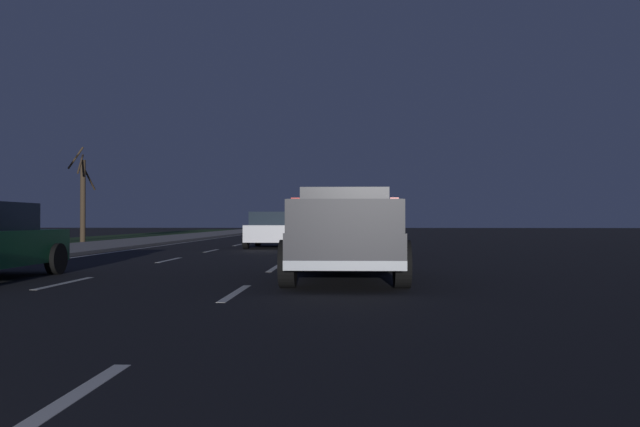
% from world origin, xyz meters
% --- Properties ---
extents(ground, '(144.00, 144.00, 0.00)m').
position_xyz_m(ground, '(27.00, 0.00, 0.00)').
color(ground, black).
extents(sidewalk_shoulder, '(108.00, 4.00, 0.12)m').
position_xyz_m(sidewalk_shoulder, '(27.00, 7.45, 0.06)').
color(sidewalk_shoulder, gray).
rests_on(sidewalk_shoulder, ground).
extents(lane_markings, '(108.00, 7.04, 0.01)m').
position_xyz_m(lane_markings, '(30.14, 3.03, 0.00)').
color(lane_markings, silver).
rests_on(lane_markings, ground).
extents(pickup_truck, '(5.44, 2.31, 1.87)m').
position_xyz_m(pickup_truck, '(12.56, -3.50, 0.91)').
color(pickup_truck, '#232328').
rests_on(pickup_truck, ground).
extents(sedan_silver, '(4.42, 2.06, 1.54)m').
position_xyz_m(sedan_silver, '(34.84, -3.62, 0.78)').
color(sedan_silver, '#B2B5BA').
rests_on(sedan_silver, ground).
extents(sedan_white, '(4.44, 2.09, 1.54)m').
position_xyz_m(sedan_white, '(26.88, -0.24, 0.78)').
color(sedan_white, silver).
rests_on(sedan_white, ground).
extents(sedan_black, '(4.45, 2.11, 1.54)m').
position_xyz_m(sedan_black, '(20.83, -3.54, 0.78)').
color(sedan_black, black).
rests_on(sedan_black, ground).
extents(bare_tree_far, '(2.35, 1.05, 5.16)m').
position_xyz_m(bare_tree_far, '(32.91, 10.79, 2.43)').
color(bare_tree_far, '#423323').
rests_on(bare_tree_far, ground).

